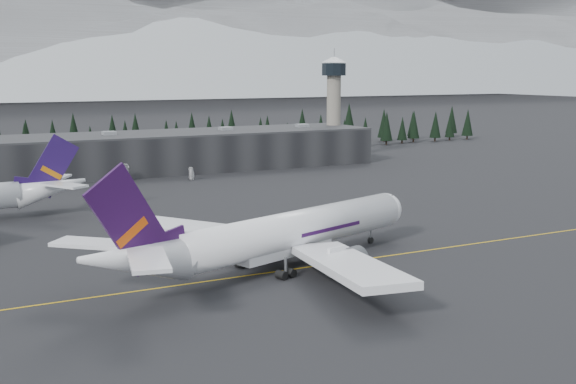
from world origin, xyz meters
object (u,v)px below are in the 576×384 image
gse_vehicle_b (192,178)px  control_tower (334,96)px  gse_vehicle_a (125,179)px  terminal (141,153)px  jet_main (271,236)px

gse_vehicle_b → control_tower: bearing=96.0°
control_tower → gse_vehicle_b: 75.40m
control_tower → gse_vehicle_a: control_tower is taller
gse_vehicle_b → gse_vehicle_a: bearing=-129.2°
terminal → jet_main: jet_main is taller
gse_vehicle_a → gse_vehicle_b: gse_vehicle_a is taller
control_tower → gse_vehicle_b: bearing=-157.3°
control_tower → terminal: bearing=-177.7°
gse_vehicle_a → terminal: bearing=57.3°
gse_vehicle_a → gse_vehicle_b: size_ratio=1.31×
control_tower → jet_main: 157.71m
jet_main → gse_vehicle_a: jet_main is taller
terminal → control_tower: 76.98m
terminal → gse_vehicle_a: (-9.84, -17.02, -5.57)m
jet_main → gse_vehicle_a: (4.19, 108.97, -5.07)m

